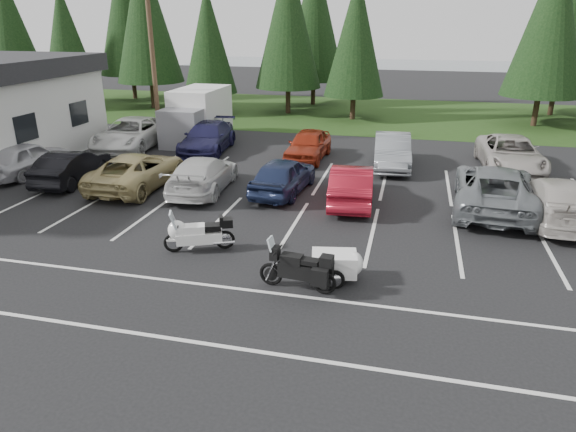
% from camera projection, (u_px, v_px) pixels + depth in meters
% --- Properties ---
extents(ground, '(120.00, 120.00, 0.00)m').
position_uv_depth(ground, '(271.00, 237.00, 16.75)').
color(ground, black).
rests_on(ground, ground).
extents(grass_strip, '(80.00, 16.00, 0.01)m').
position_uv_depth(grass_strip, '(356.00, 113.00, 38.49)').
color(grass_strip, '#1D3812').
rests_on(grass_strip, ground).
extents(lake_water, '(70.00, 50.00, 0.02)m').
position_uv_depth(lake_water, '(416.00, 74.00, 65.70)').
color(lake_water, slate).
rests_on(lake_water, ground).
extents(utility_pole, '(1.60, 0.26, 9.00)m').
position_uv_depth(utility_pole, '(153.00, 57.00, 28.14)').
color(utility_pole, '#473321').
rests_on(utility_pole, ground).
extents(box_truck, '(2.40, 5.60, 2.90)m').
position_uv_depth(box_truck, '(194.00, 116.00, 29.32)').
color(box_truck, silver).
rests_on(box_truck, ground).
extents(stall_markings, '(32.00, 16.00, 0.01)m').
position_uv_depth(stall_markings, '(285.00, 216.00, 18.56)').
color(stall_markings, silver).
rests_on(stall_markings, ground).
extents(conifer_0, '(4.58, 4.58, 10.66)m').
position_uv_depth(conifer_0, '(8.00, 24.00, 41.08)').
color(conifer_0, '#332316').
rests_on(conifer_0, ground).
extents(conifer_1, '(3.96, 3.96, 9.22)m').
position_uv_depth(conifer_1, '(65.00, 36.00, 38.88)').
color(conifer_1, '#332316').
rests_on(conifer_1, ground).
extents(conifer_2, '(5.10, 5.10, 11.89)m').
position_uv_depth(conifer_2, '(145.00, 14.00, 38.44)').
color(conifer_2, '#332316').
rests_on(conifer_2, ground).
extents(conifer_3, '(3.87, 3.87, 9.02)m').
position_uv_depth(conifer_3, '(208.00, 39.00, 36.56)').
color(conifer_3, '#332316').
rests_on(conifer_3, ground).
extents(conifer_4, '(4.80, 4.80, 11.17)m').
position_uv_depth(conifer_4, '(288.00, 20.00, 36.25)').
color(conifer_4, '#332316').
rests_on(conifer_4, ground).
extents(conifer_5, '(4.14, 4.14, 9.63)m').
position_uv_depth(conifer_5, '(356.00, 35.00, 34.29)').
color(conifer_5, '#332316').
rests_on(conifer_5, ground).
extents(conifer_6, '(4.93, 4.93, 11.48)m').
position_uv_depth(conifer_6, '(552.00, 18.00, 31.70)').
color(conifer_6, '#332316').
rests_on(conifer_6, ground).
extents(conifer_back_a, '(5.28, 5.28, 12.30)m').
position_uv_depth(conifer_back_a, '(126.00, 12.00, 43.04)').
color(conifer_back_a, '#332316').
rests_on(conifer_back_a, ground).
extents(conifer_back_b, '(4.97, 4.97, 11.58)m').
position_uv_depth(conifer_back_b, '(314.00, 17.00, 40.11)').
color(conifer_back_b, '#332316').
rests_on(conifer_back_b, ground).
extents(conifer_back_c, '(5.50, 5.50, 12.81)m').
position_uv_depth(conifer_back_c, '(570.00, 6.00, 35.23)').
color(conifer_back_c, '#332316').
rests_on(conifer_back_c, ground).
extents(car_near_0, '(2.04, 4.55, 1.52)m').
position_uv_depth(car_near_0, '(27.00, 158.00, 23.23)').
color(car_near_0, silver).
rests_on(car_near_0, ground).
extents(car_near_1, '(1.84, 4.41, 1.42)m').
position_uv_depth(car_near_1, '(72.00, 167.00, 22.09)').
color(car_near_1, black).
rests_on(car_near_1, ground).
extents(car_near_2, '(2.46, 5.29, 1.47)m').
position_uv_depth(car_near_2, '(137.00, 170.00, 21.47)').
color(car_near_2, tan).
rests_on(car_near_2, ground).
extents(car_near_3, '(2.42, 5.09, 1.43)m').
position_uv_depth(car_near_3, '(203.00, 174.00, 21.02)').
color(car_near_3, silver).
rests_on(car_near_3, ground).
extents(car_near_4, '(2.14, 4.50, 1.49)m').
position_uv_depth(car_near_4, '(283.00, 175.00, 20.77)').
color(car_near_4, '#1C2648').
rests_on(car_near_4, ground).
extents(car_near_5, '(1.95, 4.63, 1.49)m').
position_uv_depth(car_near_5, '(352.00, 184.00, 19.67)').
color(car_near_5, maroon).
rests_on(car_near_5, ground).
extents(car_near_6, '(3.23, 6.20, 1.67)m').
position_uv_depth(car_near_6, '(494.00, 188.00, 18.89)').
color(car_near_6, slate).
rests_on(car_near_6, ground).
extents(car_near_7, '(2.17, 5.27, 1.52)m').
position_uv_depth(car_near_7, '(555.00, 200.00, 17.91)').
color(car_near_7, beige).
rests_on(car_near_7, ground).
extents(car_far_0, '(3.25, 6.08, 1.62)m').
position_uv_depth(car_far_0, '(131.00, 134.00, 27.87)').
color(car_far_0, white).
rests_on(car_far_0, ground).
extents(car_far_1, '(2.69, 5.48, 1.53)m').
position_uv_depth(car_far_1, '(208.00, 138.00, 27.19)').
color(car_far_1, '#1C1B43').
rests_on(car_far_1, ground).
extents(car_far_2, '(1.92, 4.43, 1.49)m').
position_uv_depth(car_far_2, '(308.00, 145.00, 25.74)').
color(car_far_2, maroon).
rests_on(car_far_2, ground).
extents(car_far_3, '(1.98, 4.83, 1.56)m').
position_uv_depth(car_far_3, '(392.00, 151.00, 24.38)').
color(car_far_3, slate).
rests_on(car_far_3, ground).
extents(car_far_4, '(2.79, 5.67, 1.55)m').
position_uv_depth(car_far_4, '(510.00, 154.00, 23.87)').
color(car_far_4, '#AEA7A0').
rests_on(car_far_4, ground).
extents(touring_motorcycle, '(2.48, 1.60, 1.32)m').
position_uv_depth(touring_motorcycle, '(199.00, 231.00, 15.58)').
color(touring_motorcycle, white).
rests_on(touring_motorcycle, ground).
extents(cargo_trailer, '(1.90, 1.29, 0.81)m').
position_uv_depth(cargo_trailer, '(334.00, 266.00, 13.90)').
color(cargo_trailer, white).
rests_on(cargo_trailer, ground).
extents(adventure_motorcycle, '(2.39, 1.03, 1.42)m').
position_uv_depth(adventure_motorcycle, '(297.00, 265.00, 13.29)').
color(adventure_motorcycle, black).
rests_on(adventure_motorcycle, ground).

